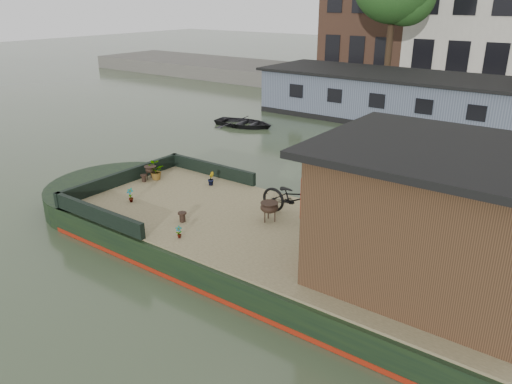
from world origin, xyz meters
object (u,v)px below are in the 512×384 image
Objects in this scene: bicycle at (295,199)px; brazier_rear at (151,173)px; brazier_front at (269,212)px; potted_plant_a at (130,195)px; dinghy at (244,120)px; cabin at (435,215)px.

brazier_rear is at bearing 92.70° from bicycle.
potted_plant_a is at bearing -162.05° from brazier_front.
potted_plant_a is 0.13× the size of dinghy.
cabin is 3.78m from brazier_front.
brazier_rear is (-0.83, 1.41, 0.01)m from potted_plant_a.
cabin is at bearing -5.57° from brazier_front.
cabin is 1.49× the size of dinghy.
brazier_rear is (-7.79, 0.69, -1.04)m from cabin.
bicycle reaches higher than brazier_rear.
bicycle is 4.50m from brazier_rear.
potted_plant_a is (-3.67, -1.58, -0.27)m from bicycle.
cabin reaches higher than dinghy.
potted_plant_a is 0.95× the size of brazier_rear.
brazier_front is (-3.63, 0.35, -1.01)m from cabin.
brazier_rear is 8.93m from dinghy.
dinghy is (-10.98, 9.00, -1.60)m from cabin.
cabin is 3.49m from bicycle.
dinghy is at bearing 43.90° from bicycle.
brazier_front is at bearing -147.39° from dinghy.
cabin is 10.75× the size of brazier_rear.
potted_plant_a is at bearing -165.31° from dinghy.
potted_plant_a is at bearing -59.66° from brazier_rear.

